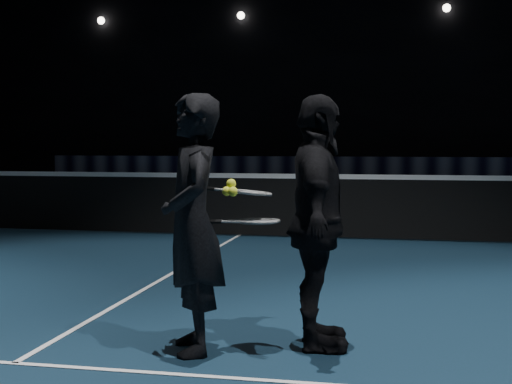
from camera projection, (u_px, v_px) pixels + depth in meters
floor at (239, 236)px, 10.82m from camera, size 36.00×36.00×0.00m
wall_back at (341, 51)px, 28.06m from camera, size 30.00×0.00×30.00m
court_lines at (239, 236)px, 10.82m from camera, size 10.98×23.78×0.01m
net_mesh at (238, 206)px, 10.79m from camera, size 12.80×0.02×0.86m
net_tape at (238, 176)px, 10.76m from camera, size 12.80×0.03×0.07m
sponsor_backdrop at (334, 169)px, 25.94m from camera, size 22.00×0.15×0.90m
fixtures_far at (341, 12)px, 27.76m from camera, size 20.00×0.30×0.30m
player_a at (193, 224)px, 4.78m from camera, size 0.64×0.75×1.75m
player_b at (317, 222)px, 4.86m from camera, size 0.57×1.07×1.75m
racket_lower at (259, 221)px, 4.82m from camera, size 0.71×0.41×0.03m
racket_upper at (251, 193)px, 4.84m from camera, size 0.71×0.45×0.10m
tennis_balls at (230, 189)px, 4.79m from camera, size 0.12×0.10×0.12m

